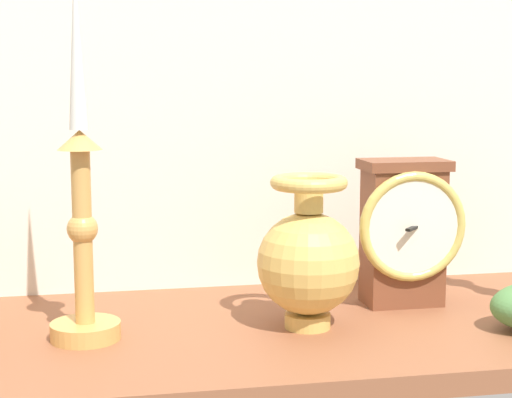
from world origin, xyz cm
name	(u,v)px	position (x,y,z in cm)	size (l,w,h in cm)	color
ground_plane	(271,335)	(0.00, 0.00, -1.20)	(100.00, 36.00, 2.40)	brown
back_wall	(241,33)	(0.00, 18.50, 32.50)	(120.00, 2.00, 65.00)	silver
mantel_clock	(405,230)	(17.11, 4.68, 9.05)	(12.87, 8.37, 17.36)	brown
candlestick_tall_center	(82,213)	(-20.02, -1.41, 13.32)	(7.28, 7.28, 38.76)	tan
brass_vase_bulbous	(308,258)	(3.62, -1.94, 7.69)	(11.08, 11.08, 16.62)	#D6B056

